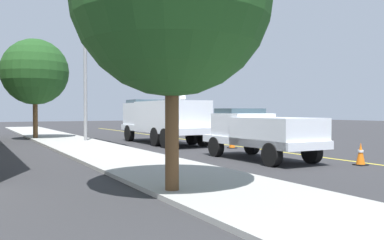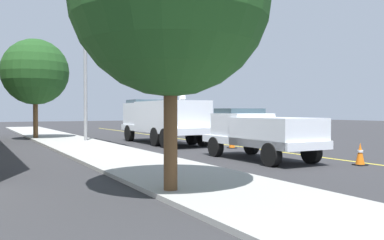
{
  "view_description": "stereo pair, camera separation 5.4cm",
  "coord_description": "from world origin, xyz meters",
  "px_view_note": "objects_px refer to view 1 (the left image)",
  "views": [
    {
      "loc": [
        -21.36,
        13.23,
        1.95
      ],
      "look_at": [
        0.8,
        0.97,
        1.4
      ],
      "focal_mm": 38.57,
      "sensor_mm": 36.0,
      "label": 1
    },
    {
      "loc": [
        -21.39,
        13.18,
        1.95
      ],
      "look_at": [
        0.8,
        0.97,
        1.4
      ],
      "focal_mm": 38.57,
      "sensor_mm": 36.0,
      "label": 2
    }
  ],
  "objects_px": {
    "traffic_cone_leading": "(361,154)",
    "traffic_signal_mast": "(94,49)",
    "passing_minivan": "(179,123)",
    "utility_bucket_truck": "(162,117)",
    "traffic_cone_mid_front": "(232,141)",
    "traffic_cone_mid_rear": "(164,134)",
    "service_pickup_truck": "(261,132)"
  },
  "relations": [
    {
      "from": "traffic_cone_leading",
      "to": "traffic_signal_mast",
      "type": "distance_m",
      "value": 15.83
    },
    {
      "from": "passing_minivan",
      "to": "traffic_cone_leading",
      "type": "height_order",
      "value": "passing_minivan"
    },
    {
      "from": "utility_bucket_truck",
      "to": "traffic_cone_mid_front",
      "type": "relative_size",
      "value": 10.59
    },
    {
      "from": "traffic_cone_mid_front",
      "to": "passing_minivan",
      "type": "bearing_deg",
      "value": -15.65
    },
    {
      "from": "traffic_cone_leading",
      "to": "traffic_cone_mid_rear",
      "type": "relative_size",
      "value": 1.15
    },
    {
      "from": "utility_bucket_truck",
      "to": "service_pickup_truck",
      "type": "height_order",
      "value": "utility_bucket_truck"
    },
    {
      "from": "utility_bucket_truck",
      "to": "traffic_cone_mid_rear",
      "type": "relative_size",
      "value": 11.46
    },
    {
      "from": "traffic_cone_mid_rear",
      "to": "utility_bucket_truck",
      "type": "bearing_deg",
      "value": 153.65
    },
    {
      "from": "service_pickup_truck",
      "to": "traffic_cone_mid_front",
      "type": "bearing_deg",
      "value": -21.72
    },
    {
      "from": "passing_minivan",
      "to": "traffic_cone_mid_rear",
      "type": "height_order",
      "value": "passing_minivan"
    },
    {
      "from": "service_pickup_truck",
      "to": "traffic_cone_mid_rear",
      "type": "xyz_separation_m",
      "value": [
        13.19,
        -1.9,
        -0.77
      ]
    },
    {
      "from": "passing_minivan",
      "to": "traffic_signal_mast",
      "type": "relative_size",
      "value": 0.59
    },
    {
      "from": "traffic_cone_mid_rear",
      "to": "traffic_signal_mast",
      "type": "bearing_deg",
      "value": 113.51
    },
    {
      "from": "service_pickup_truck",
      "to": "traffic_cone_mid_front",
      "type": "relative_size",
      "value": 7.24
    },
    {
      "from": "utility_bucket_truck",
      "to": "passing_minivan",
      "type": "relative_size",
      "value": 1.71
    },
    {
      "from": "service_pickup_truck",
      "to": "traffic_cone_leading",
      "type": "height_order",
      "value": "service_pickup_truck"
    },
    {
      "from": "traffic_cone_mid_front",
      "to": "service_pickup_truck",
      "type": "bearing_deg",
      "value": 158.28
    },
    {
      "from": "traffic_cone_mid_front",
      "to": "traffic_signal_mast",
      "type": "bearing_deg",
      "value": 43.5
    },
    {
      "from": "service_pickup_truck",
      "to": "traffic_cone_leading",
      "type": "xyz_separation_m",
      "value": [
        -3.05,
        -2.09,
        -0.71
      ]
    },
    {
      "from": "traffic_cone_leading",
      "to": "traffic_cone_mid_front",
      "type": "distance_m",
      "value": 7.87
    },
    {
      "from": "traffic_cone_leading",
      "to": "passing_minivan",
      "type": "bearing_deg",
      "value": -9.55
    },
    {
      "from": "traffic_signal_mast",
      "to": "passing_minivan",
      "type": "bearing_deg",
      "value": -51.79
    },
    {
      "from": "traffic_cone_leading",
      "to": "traffic_cone_mid_front",
      "type": "bearing_deg",
      "value": 1.2
    },
    {
      "from": "utility_bucket_truck",
      "to": "traffic_cone_leading",
      "type": "distance_m",
      "value": 12.78
    },
    {
      "from": "passing_minivan",
      "to": "traffic_cone_leading",
      "type": "xyz_separation_m",
      "value": [
        -21.16,
        3.56,
        -0.57
      ]
    },
    {
      "from": "service_pickup_truck",
      "to": "traffic_signal_mast",
      "type": "distance_m",
      "value": 12.22
    },
    {
      "from": "passing_minivan",
      "to": "traffic_cone_mid_front",
      "type": "distance_m",
      "value": 13.82
    },
    {
      "from": "service_pickup_truck",
      "to": "traffic_signal_mast",
      "type": "relative_size",
      "value": 0.69
    },
    {
      "from": "service_pickup_truck",
      "to": "traffic_signal_mast",
      "type": "bearing_deg",
      "value": 19.02
    },
    {
      "from": "utility_bucket_truck",
      "to": "traffic_signal_mast",
      "type": "xyz_separation_m",
      "value": [
        1.24,
        3.79,
        3.95
      ]
    },
    {
      "from": "traffic_cone_leading",
      "to": "traffic_cone_mid_rear",
      "type": "bearing_deg",
      "value": 0.66
    },
    {
      "from": "utility_bucket_truck",
      "to": "traffic_cone_leading",
      "type": "bearing_deg",
      "value": -170.93
    }
  ]
}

